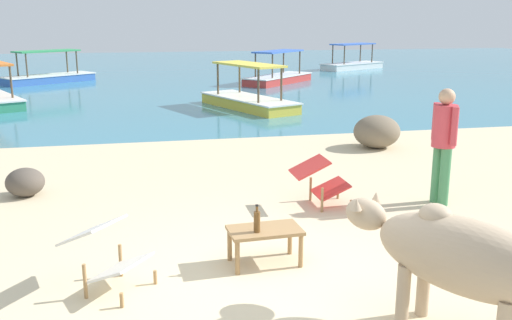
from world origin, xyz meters
TOP-DOWN VIEW (x-y plane):
  - sand_beach at (0.00, 0.00)m, footprint 18.00×14.00m
  - water_surface at (0.00, 22.00)m, footprint 60.00×36.00m
  - cow at (1.06, -1.20)m, footprint 1.33×1.86m
  - low_bench_table at (-0.11, 0.53)m, footprint 0.78×0.48m
  - bottle at (-0.21, 0.45)m, footprint 0.07×0.07m
  - deck_chair_near at (-1.71, 0.30)m, footprint 0.93×0.89m
  - deck_chair_far at (1.07, 2.25)m, footprint 0.77×0.56m
  - person_standing at (2.74, 1.99)m, footprint 0.32×0.51m
  - shore_rock_large at (-3.00, 3.58)m, footprint 0.61×0.60m
  - shore_rock_medium at (3.33, 5.51)m, footprint 1.16×1.11m
  - boat_yellow at (1.86, 11.25)m, footprint 2.45×3.84m
  - boat_blue at (-4.74, 19.55)m, footprint 3.65×3.09m
  - boat_white at (9.59, 22.87)m, footprint 3.78×2.77m
  - boat_red at (4.30, 17.41)m, footprint 3.41×3.42m

SIDE VIEW (x-z plane):
  - water_surface at x=0.00m, z-range -0.01..0.01m
  - sand_beach at x=0.00m, z-range 0.00..0.04m
  - shore_rock_large at x=-3.00m, z-range 0.04..0.46m
  - boat_yellow at x=1.86m, z-range -0.35..0.94m
  - boat_blue at x=-4.74m, z-range -0.35..0.94m
  - boat_white at x=9.59m, z-range -0.35..0.94m
  - boat_red at x=4.30m, z-range -0.35..0.94m
  - shore_rock_medium at x=3.33m, z-range 0.04..0.69m
  - low_bench_table at x=-0.11m, z-range 0.17..0.57m
  - deck_chair_near at x=-1.71m, z-range 0.08..0.77m
  - deck_chair_far at x=1.07m, z-range 0.08..0.77m
  - bottle at x=-0.21m, z-range 0.40..0.70m
  - cow at x=1.06m, z-range 0.22..1.31m
  - person_standing at x=2.74m, z-range 0.18..1.80m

